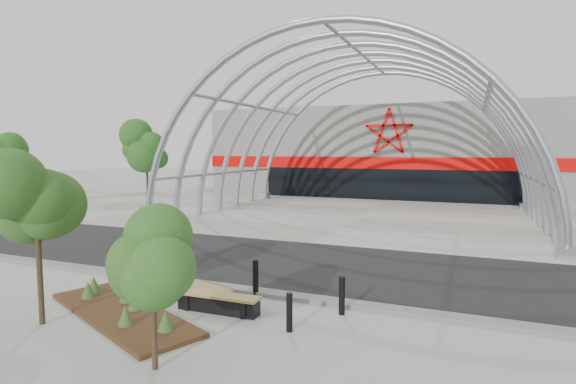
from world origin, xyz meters
TOP-DOWN VIEW (x-y plane):
  - ground at (0.00, 0.00)m, footprint 140.00×140.00m
  - road at (0.00, 3.50)m, footprint 140.00×7.00m
  - forecourt at (0.00, 15.50)m, footprint 60.00×17.00m
  - kerb at (0.00, -0.25)m, footprint 60.00×0.50m
  - arena_building at (0.00, 33.45)m, footprint 34.00×15.24m
  - vault_canopy at (0.00, 15.50)m, footprint 20.80×15.80m
  - planting_bed at (-1.73, -3.05)m, footprint 5.64×3.69m
  - street_tree_0 at (-3.05, -4.28)m, footprint 1.84×1.84m
  - street_tree_1 at (0.96, -5.07)m, footprint 1.41×1.41m
  - bench_0 at (-0.42, -1.40)m, footprint 2.24×1.12m
  - bench_1 at (0.49, -1.96)m, footprint 2.28×0.55m
  - bollard_0 at (-2.11, -0.01)m, footprint 0.18×0.18m
  - bollard_1 at (-1.43, -1.95)m, footprint 0.16×0.16m
  - bollard_2 at (0.81, -0.42)m, footprint 0.17×0.17m
  - bollard_3 at (2.68, -2.43)m, footprint 0.15×0.15m
  - bollard_4 at (3.51, -0.91)m, footprint 0.16×0.16m
  - bg_tree_0 at (-20.00, 20.00)m, footprint 3.00×3.00m
  - bg_tree_2 at (-24.00, 10.00)m, footprint 2.55×2.55m

SIDE VIEW (x-z plane):
  - ground at x=0.00m, z-range 0.00..0.00m
  - road at x=0.00m, z-range 0.00..0.02m
  - vault_canopy at x=0.00m, z-range -10.16..10.20m
  - forecourt at x=0.00m, z-range 0.00..0.04m
  - kerb at x=0.00m, z-range 0.00..0.12m
  - planting_bed at x=-1.73m, z-range -0.15..0.42m
  - bench_0 at x=-0.42m, z-range -0.01..0.45m
  - bench_1 at x=0.49m, z-range -0.01..0.47m
  - bollard_3 at x=2.68m, z-range 0.00..0.92m
  - bollard_4 at x=3.51m, z-range 0.00..0.98m
  - bollard_1 at x=-1.43m, z-range 0.00..1.03m
  - bollard_2 at x=0.81m, z-range 0.00..1.05m
  - bollard_0 at x=-2.11m, z-range 0.00..1.10m
  - street_tree_1 at x=0.96m, z-range 0.73..4.06m
  - street_tree_0 at x=-3.05m, z-range 0.92..5.11m
  - bg_tree_2 at x=-24.00m, z-range 1.17..6.55m
  - arena_building at x=0.00m, z-range -0.01..7.99m
  - bg_tree_0 at x=-20.00m, z-range 1.41..7.86m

